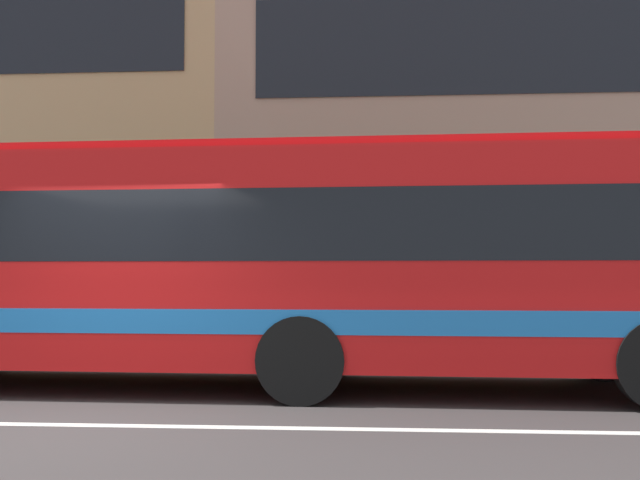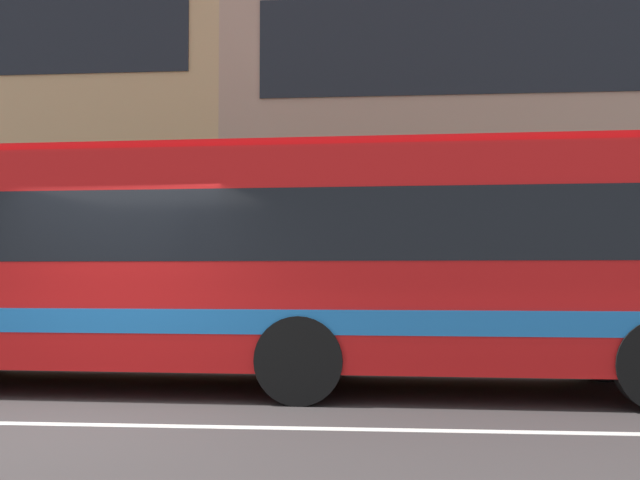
% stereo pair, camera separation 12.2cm
% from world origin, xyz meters
% --- Properties ---
extents(ground_plane, '(160.00, 160.00, 0.00)m').
position_xyz_m(ground_plane, '(0.00, 0.00, 0.00)').
color(ground_plane, '#393333').
extents(lane_centre_line, '(60.00, 0.16, 0.01)m').
position_xyz_m(lane_centre_line, '(0.00, 0.00, 0.00)').
color(lane_centre_line, silver).
rests_on(lane_centre_line, ground_plane).
extents(hedge_row_far, '(12.93, 1.10, 1.16)m').
position_xyz_m(hedge_row_far, '(2.14, 6.45, 0.58)').
color(hedge_row_far, '#2F581F').
rests_on(hedge_row_far, ground_plane).
extents(transit_bus, '(11.28, 3.00, 3.05)m').
position_xyz_m(transit_bus, '(1.50, 2.54, 1.69)').
color(transit_bus, red).
rests_on(transit_bus, ground_plane).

